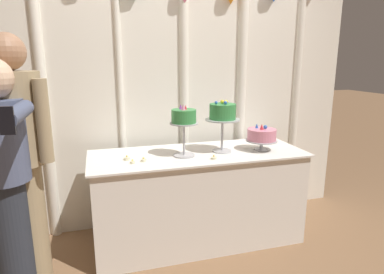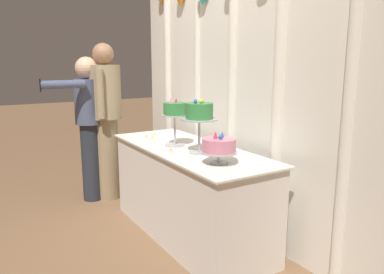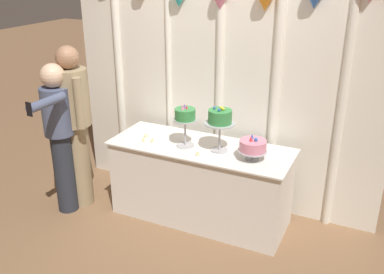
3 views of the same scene
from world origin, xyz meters
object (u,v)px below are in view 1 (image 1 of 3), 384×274
Objects in this scene: guest_man_dark_suit at (19,159)px; tealight_far_left at (127,159)px; cake_display_leftmost at (184,120)px; cake_display_center at (223,114)px; guest_girl_blue_dress at (4,176)px; tealight_near_left at (133,162)px; cake_display_rightmost at (262,135)px; tealight_near_right at (144,160)px; tealight_far_right at (214,158)px; cake_table at (198,197)px.

tealight_far_left is at bearing 19.62° from guest_man_dark_suit.
cake_display_center is (0.34, 0.04, 0.02)m from cake_display_leftmost.
guest_man_dark_suit is 1.09× the size of guest_girl_blue_dress.
guest_man_dark_suit is at bearing -168.75° from tealight_near_left.
cake_display_center is 1.62× the size of cake_display_rightmost.
tealight_far_right is (0.54, -0.09, -0.00)m from tealight_near_right.
cake_table is 0.64m from tealight_near_right.
cake_display_rightmost is 5.92× the size of tealight_far_right.
cake_display_rightmost is at bearing -8.25° from cake_display_center.
cake_display_center is 8.80× the size of tealight_far_left.
cake_display_center is at bearing 5.90° from cake_display_leftmost.
cake_display_rightmost is at bearing 11.86° from guest_girl_blue_dress.
cake_display_center is 0.38m from tealight_far_right.
cake_table is 1.49m from guest_girl_blue_dress.
tealight_near_right is 0.03× the size of guest_man_dark_suit.
tealight_near_right is (-0.67, -0.09, -0.31)m from cake_display_center.
cake_display_center is 0.83m from tealight_near_left.
tealight_far_right reaches higher than cake_table.
cake_table is 39.38× the size of tealight_far_right.
tealight_far_right is 1.35m from guest_man_dark_suit.
cake_display_rightmost reaches higher than tealight_near_left.
cake_display_leftmost is at bearing -2.17° from tealight_far_left.
guest_girl_blue_dress reaches higher than cake_display_center.
cake_display_leftmost is at bearing -157.47° from cake_table.
cake_table is at bearing 12.61° from guest_man_dark_suit.
cake_display_center is at bearing -6.27° from cake_table.
tealight_far_left is at bearing 178.41° from cake_display_rightmost.
guest_man_dark_suit is at bearing -167.39° from cake_table.
cake_display_center reaches higher than cake_display_rightmost.
tealight_far_left reaches higher than cake_table.
guest_man_dark_suit is at bearing -168.13° from tealight_near_right.
cake_display_leftmost is 0.27× the size of guest_girl_blue_dress.
cake_display_center is at bearing 1.30° from tealight_far_left.
tealight_far_right is at bearing -164.27° from cake_display_rightmost.
tealight_far_left is (-0.59, -0.04, 0.41)m from cake_table.
tealight_far_right is at bearing -126.81° from cake_display_center.
tealight_near_left is 0.84m from guest_girl_blue_dress.
guest_man_dark_suit reaches higher than cake_table.
tealight_near_right is (0.09, 0.03, 0.00)m from tealight_near_left.
tealight_far_right is (0.06, -0.21, 0.41)m from cake_table.
cake_display_leftmost is at bearing 178.79° from cake_display_rightmost.
tealight_near_left is at bearing -170.98° from cake_display_center.
cake_table is 1.04× the size of guest_man_dark_suit.
cake_display_rightmost is (0.34, -0.05, -0.19)m from cake_display_center.
cake_display_rightmost is 0.17× the size of guest_girl_blue_dress.
cake_display_center reaches higher than cake_table.
tealight_near_left is 0.75m from guest_man_dark_suit.
cake_display_center is 9.62× the size of tealight_far_right.
cake_display_rightmost is at bearing 15.73° from tealight_far_right.
guest_man_dark_suit is (-0.69, -0.25, 0.13)m from tealight_far_left.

